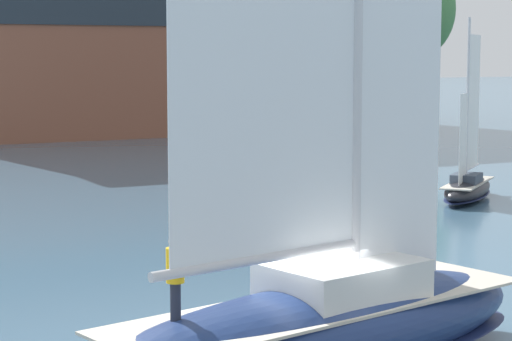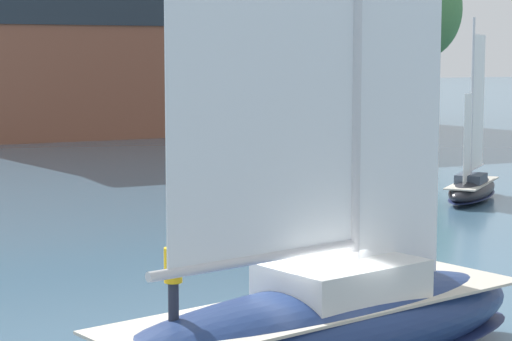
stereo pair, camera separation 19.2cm
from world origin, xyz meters
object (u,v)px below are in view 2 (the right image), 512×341
(sailboat_main, at_px, (322,318))
(sailboat_moored_far_slip, at_px, (345,144))
(tree_shore_center, at_px, (421,10))
(sailboat_moored_near_marina, at_px, (472,185))

(sailboat_main, bearing_deg, sailboat_moored_far_slip, 57.81)
(tree_shore_center, height_order, sailboat_moored_far_slip, tree_shore_center)
(tree_shore_center, height_order, sailboat_moored_near_marina, tree_shore_center)
(sailboat_main, xyz_separation_m, sailboat_moored_far_slip, (24.80, 39.40, -0.63))
(tree_shore_center, xyz_separation_m, sailboat_moored_far_slip, (-17.99, -16.65, -9.81))
(sailboat_moored_far_slip, bearing_deg, tree_shore_center, 42.79)
(sailboat_moored_far_slip, bearing_deg, sailboat_moored_near_marina, -106.78)
(tree_shore_center, distance_m, sailboat_moored_near_marina, 46.08)
(tree_shore_center, bearing_deg, sailboat_moored_near_marina, -122.77)
(sailboat_main, bearing_deg, sailboat_moored_near_marina, 44.62)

